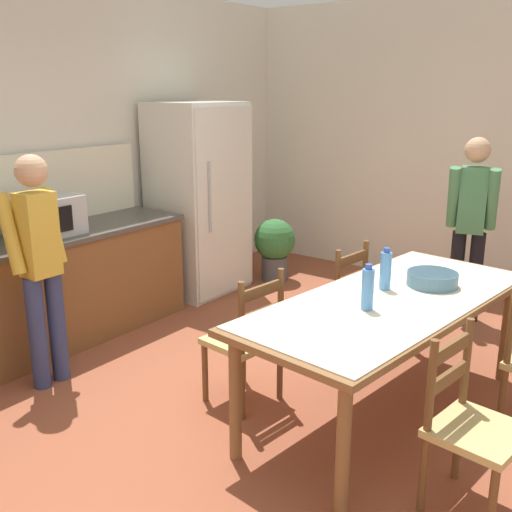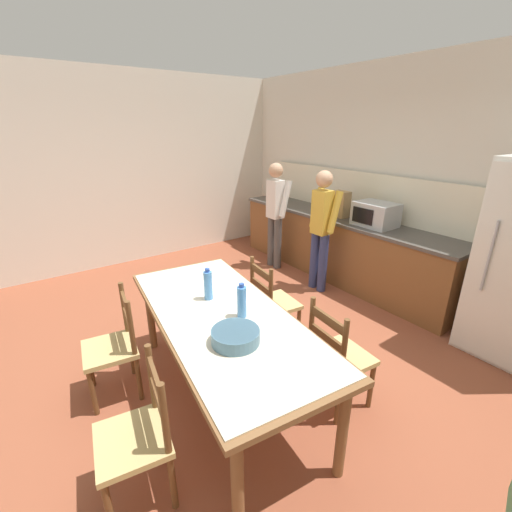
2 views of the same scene
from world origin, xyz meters
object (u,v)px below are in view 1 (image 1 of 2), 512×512
chair_side_far_right (336,302)px  dining_table (391,310)px  bottle_off_centre (386,270)px  potted_plant (275,245)px  chair_side_near_left (471,427)px  serving_bowl (432,278)px  person_by_table (471,220)px  chair_side_far_left (247,340)px  refrigerator (199,199)px  bottle_near_centre (368,289)px  microwave (45,216)px  person_at_counter (40,260)px

chair_side_far_right → dining_table: bearing=56.4°
bottle_off_centre → potted_plant: size_ratio=0.40×
chair_side_near_left → serving_bowl: bearing=39.4°
bottle_off_centre → person_by_table: bearing=1.3°
dining_table → potted_plant: 2.86m
bottle_off_centre → serving_bowl: (0.25, -0.21, -0.07)m
chair_side_far_left → potted_plant: 2.63m
dining_table → chair_side_far_right: bearing=50.4°
refrigerator → dining_table: (-1.15, -2.58, -0.23)m
serving_bowl → chair_side_far_right: (0.20, 0.80, -0.40)m
bottle_near_centre → bottle_off_centre: (0.39, 0.07, 0.00)m
refrigerator → potted_plant: size_ratio=2.82×
refrigerator → chair_side_near_left: (-1.72, -3.27, -0.50)m
bottle_off_centre → serving_bowl: bottle_off_centre is taller
person_by_table → serving_bowl: bearing=-6.0°
dining_table → microwave: bearing=102.6°
serving_bowl → potted_plant: serving_bowl is taller
person_at_counter → potted_plant: person_at_counter is taller
serving_bowl → potted_plant: bearing=56.6°
potted_plant → refrigerator: bearing=148.8°
dining_table → person_at_counter: size_ratio=1.40×
chair_side_far_right → microwave: bearing=-53.0°
chair_side_far_right → potted_plant: (1.29, 1.46, -0.06)m
serving_bowl → person_at_counter: 2.59m
chair_side_near_left → person_at_counter: size_ratio=0.57×
serving_bowl → person_at_counter: bearing=122.0°
bottle_near_centre → serving_bowl: (0.64, -0.14, -0.07)m
serving_bowl → dining_table: bearing=163.1°
bottle_off_centre → potted_plant: bottle_off_centre is taller
refrigerator → chair_side_far_left: 2.41m
microwave → person_by_table: bearing=-44.4°
chair_side_far_left → potted_plant: (2.25, 1.35, -0.06)m
refrigerator → microwave: bearing=179.4°
person_at_counter → person_by_table: person_by_table is taller
microwave → chair_side_near_left: 3.35m
bottle_near_centre → chair_side_near_left: size_ratio=0.30×
refrigerator → potted_plant: (0.71, -0.43, -0.55)m
chair_side_far_right → bottle_off_centre: bearing=58.5°
refrigerator → chair_side_near_left: bearing=-117.7°
microwave → serving_bowl: 2.88m
person_by_table → bottle_near_centre: bearing=-12.4°
chair_side_far_left → dining_table: bearing=122.7°
person_by_table → potted_plant: size_ratio=2.42×
bottle_off_centre → chair_side_near_left: 1.15m
person_at_counter → potted_plant: bearing=-88.6°
bottle_off_centre → serving_bowl: 0.33m
chair_side_far_left → chair_side_near_left: (-0.17, -1.49, 0.00)m
chair_side_near_left → chair_side_far_right: 1.79m
dining_table → bottle_near_centre: (-0.27, 0.03, 0.20)m
bottle_off_centre → potted_plant: bearing=49.7°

